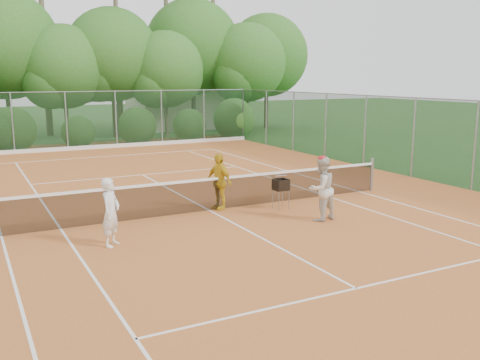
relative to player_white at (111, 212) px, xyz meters
name	(u,v)px	position (x,y,z in m)	size (l,w,h in m)	color
ground	(210,212)	(3.29, 1.86, -0.80)	(120.00, 120.00, 0.00)	#244C1B
clay_court	(210,211)	(3.29, 1.86, -0.79)	(18.00, 36.00, 0.02)	#B7632A
club_building	(187,107)	(12.29, 25.86, 0.70)	(8.00, 5.00, 3.00)	beige
tennis_net	(210,193)	(3.29, 1.86, -0.27)	(11.97, 0.10, 1.10)	gray
player_white	(111,212)	(0.00, 0.00, 0.00)	(0.57, 0.37, 1.56)	white
player_center_grp	(321,189)	(5.50, -0.40, 0.08)	(0.94, 0.79, 1.75)	beige
player_yellow	(219,181)	(3.62, 1.96, 0.03)	(0.95, 0.40, 1.62)	gold
ball_hopper	(281,185)	(5.22, 1.16, -0.09)	(0.38, 0.38, 0.88)	gray
stray_ball_a	(135,156)	(4.38, 12.96, -0.75)	(0.07, 0.07, 0.07)	yellow
stray_ball_b	(76,158)	(1.81, 13.67, -0.75)	(0.07, 0.07, 0.07)	#BED030
stray_ball_c	(212,159)	(7.30, 10.45, -0.75)	(0.07, 0.07, 0.07)	#D5F037
court_markings	(210,211)	(3.29, 1.86, -0.78)	(11.03, 23.83, 0.01)	white
fence_back	(92,120)	(3.29, 16.86, 0.72)	(18.07, 0.07, 3.00)	#19381E
fence_right	(475,146)	(12.29, 0.36, 0.72)	(0.07, 33.07, 3.00)	#19381E
tropical_treeline	(94,54)	(4.72, 22.08, 4.31)	(32.10, 8.49, 15.03)	brown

